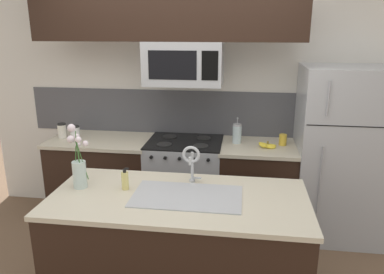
% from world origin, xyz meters
% --- Properties ---
extents(ground_plane, '(10.00, 10.00, 0.00)m').
position_xyz_m(ground_plane, '(0.00, 0.00, 0.00)').
color(ground_plane, brown).
extents(rear_partition, '(5.20, 0.10, 2.60)m').
position_xyz_m(rear_partition, '(0.30, 1.28, 1.30)').
color(rear_partition, silver).
rests_on(rear_partition, ground).
extents(splash_band, '(3.57, 0.01, 0.48)m').
position_xyz_m(splash_band, '(0.00, 1.22, 1.15)').
color(splash_band, '#4C4C51').
rests_on(splash_band, rear_partition).
extents(back_counter_left, '(1.07, 0.65, 0.91)m').
position_xyz_m(back_counter_left, '(-0.90, 0.90, 0.46)').
color(back_counter_left, black).
rests_on(back_counter_left, ground).
extents(back_counter_right, '(0.77, 0.65, 0.91)m').
position_xyz_m(back_counter_right, '(0.75, 0.90, 0.46)').
color(back_counter_right, black).
rests_on(back_counter_right, ground).
extents(stove_range, '(0.76, 0.64, 0.93)m').
position_xyz_m(stove_range, '(0.00, 0.90, 0.46)').
color(stove_range, '#A8AAAF').
rests_on(stove_range, ground).
extents(microwave, '(0.74, 0.40, 0.41)m').
position_xyz_m(microwave, '(0.00, 0.88, 1.71)').
color(microwave, '#A8AAAF').
extents(upper_cabinet_band, '(2.53, 0.34, 0.60)m').
position_xyz_m(upper_cabinet_band, '(-0.15, 0.85, 2.22)').
color(upper_cabinet_band, black).
extents(refrigerator, '(0.88, 0.74, 1.70)m').
position_xyz_m(refrigerator, '(1.55, 0.92, 0.85)').
color(refrigerator, '#A8AAAF').
rests_on(refrigerator, ground).
extents(storage_jar_tall, '(0.09, 0.09, 0.16)m').
position_xyz_m(storage_jar_tall, '(-1.32, 0.89, 0.99)').
color(storage_jar_tall, silver).
rests_on(storage_jar_tall, back_counter_left).
extents(storage_jar_medium, '(0.10, 0.10, 0.13)m').
position_xyz_m(storage_jar_medium, '(-1.18, 0.91, 0.97)').
color(storage_jar_medium, silver).
rests_on(storage_jar_medium, back_counter_left).
extents(banana_bunch, '(0.19, 0.13, 0.08)m').
position_xyz_m(banana_bunch, '(0.83, 0.84, 0.93)').
color(banana_bunch, yellow).
rests_on(banana_bunch, back_counter_right).
extents(french_press, '(0.09, 0.09, 0.27)m').
position_xyz_m(french_press, '(0.53, 0.96, 1.01)').
color(french_press, silver).
rests_on(french_press, back_counter_right).
extents(coffee_tin, '(0.08, 0.08, 0.11)m').
position_xyz_m(coffee_tin, '(0.98, 0.95, 0.97)').
color(coffee_tin, gold).
rests_on(coffee_tin, back_counter_right).
extents(island_counter, '(1.81, 0.85, 0.91)m').
position_xyz_m(island_counter, '(0.15, -0.35, 0.46)').
color(island_counter, black).
rests_on(island_counter, ground).
extents(kitchen_sink, '(0.76, 0.44, 0.16)m').
position_xyz_m(kitchen_sink, '(0.22, -0.35, 0.84)').
color(kitchen_sink, '#ADAFB5').
rests_on(kitchen_sink, island_counter).
extents(sink_faucet, '(0.14, 0.14, 0.31)m').
position_xyz_m(sink_faucet, '(0.22, -0.13, 1.11)').
color(sink_faucet, '#B7BABF').
rests_on(sink_faucet, island_counter).
extents(dish_soap_bottle, '(0.06, 0.05, 0.16)m').
position_xyz_m(dish_soap_bottle, '(-0.25, -0.29, 0.98)').
color(dish_soap_bottle, '#DBCC75').
rests_on(dish_soap_bottle, island_counter).
extents(flower_vase, '(0.17, 0.14, 0.46)m').
position_xyz_m(flower_vase, '(-0.59, -0.29, 1.06)').
color(flower_vase, silver).
rests_on(flower_vase, island_counter).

